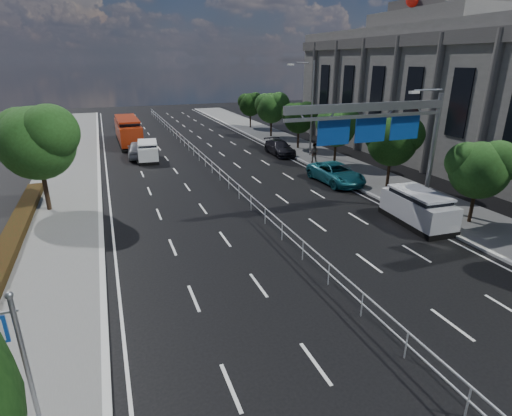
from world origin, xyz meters
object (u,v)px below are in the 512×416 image
parked_car_dark (280,148)px  pedestrian_a (414,197)px  parked_car_teal (336,173)px  overhead_gantry (383,124)px  near_car_dark (126,122)px  silver_minivan (418,208)px  near_car_silver (138,149)px  pedestrian_b (314,153)px  white_minivan (148,151)px  red_bus (128,130)px

parked_car_dark → pedestrian_a: bearing=-84.3°
parked_car_teal → overhead_gantry: bearing=-104.8°
parked_car_teal → parked_car_dark: bearing=88.0°
near_car_dark → silver_minivan: (13.40, -43.15, 0.16)m
near_car_silver → pedestrian_b: pedestrian_b is taller
near_car_dark → parked_car_dark: 27.06m
parked_car_teal → pedestrian_a: 7.21m
white_minivan → near_car_dark: white_minivan is taller
overhead_gantry → red_bus: (-12.36, 28.92, -4.07)m
overhead_gantry → parked_car_dark: 18.40m
silver_minivan → pedestrian_a: bearing=58.6°
white_minivan → silver_minivan: bearing=-53.9°
overhead_gantry → white_minivan: bearing=119.7°
pedestrian_a → parked_car_dark: bearing=-121.6°
near_car_dark → pedestrian_b: bearing=110.9°
near_car_silver → pedestrian_a: size_ratio=3.14×
red_bus → pedestrian_a: 32.77m
parked_car_dark → near_car_silver: bearing=166.0°
near_car_dark → pedestrian_a: 43.84m
parked_car_teal → near_car_dark: bearing=109.2°
overhead_gantry → red_bus: bearing=113.1°
overhead_gantry → white_minivan: 23.20m
red_bus → white_minivan: bearing=-84.0°
white_minivan → pedestrian_b: (14.10, -6.77, 0.14)m
parked_car_teal → pedestrian_b: bearing=75.5°
silver_minivan → parked_car_teal: (0.00, 8.93, -0.20)m
pedestrian_a → pedestrian_b: size_ratio=0.86×
white_minivan → parked_car_teal: bearing=-39.3°
white_minivan → silver_minivan: (12.80, -21.68, 0.07)m
pedestrian_a → silver_minivan: bearing=18.9°
white_minivan → near_car_dark: (-0.60, 21.47, -0.09)m
silver_minivan → pedestrian_b: (1.30, 14.91, 0.07)m
overhead_gantry → pedestrian_a: overhead_gantry is taller
red_bus → near_car_dark: 12.32m
near_car_silver → pedestrian_b: (14.86, -8.41, 0.21)m
red_bus → pedestrian_a: size_ratio=6.37×
overhead_gantry → pedestrian_b: (2.86, 12.97, -4.57)m
near_car_dark → near_car_silver: bearing=82.9°
parked_car_teal → red_bus: bearing=120.2°
red_bus → parked_car_dark: bearing=-39.9°
red_bus → pedestrian_a: (15.22, -29.02, -0.62)m
red_bus → overhead_gantry: bearing=-67.8°
red_bus → pedestrian_a: red_bus is taller
parked_car_teal → pedestrian_b: 6.13m
parked_car_dark → pedestrian_b: size_ratio=2.69×
white_minivan → silver_minivan: 25.18m
parked_car_teal → pedestrian_b: pedestrian_b is taller
parked_car_dark → pedestrian_b: 4.90m
near_car_dark → pedestrian_a: bearing=103.0°
near_car_silver → silver_minivan: (13.56, -23.33, 0.14)m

